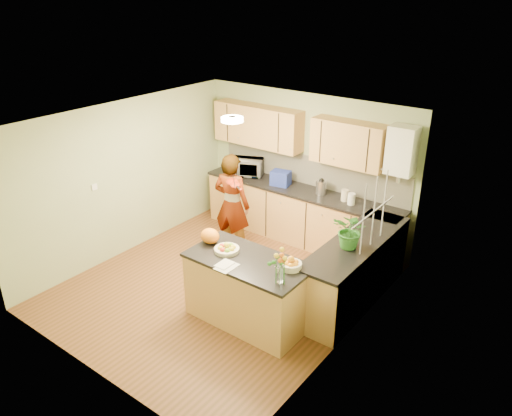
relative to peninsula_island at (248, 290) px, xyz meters
The scene contains 28 objects.
floor 1.00m from the peninsula_island, 153.31° to the left, with size 4.50×4.50×0.00m, color brown.
ceiling 2.22m from the peninsula_island, 153.31° to the left, with size 4.00×4.50×0.02m, color white.
wall_back 2.88m from the peninsula_island, 106.72° to the left, with size 4.00×0.02×2.50m, color #95A575.
wall_front 2.16m from the peninsula_island, 113.29° to the right, with size 4.00×0.02×2.50m, color #95A575.
wall_left 2.93m from the peninsula_island, behind, with size 0.02×4.50×2.50m, color #95A575.
wall_right 1.49m from the peninsula_island, 18.40° to the left, with size 0.02×4.50×2.50m, color #95A575.
back_counter 2.45m from the peninsula_island, 106.51° to the left, with size 3.64×0.62×0.94m.
right_counter 1.54m from the peninsula_island, 54.16° to the left, with size 0.62×2.24×0.94m.
splashback 2.82m from the peninsula_island, 104.80° to the left, with size 3.60×0.02×0.52m, color beige.
upper_cabinets 3.00m from the peninsula_island, 111.40° to the left, with size 3.20×0.34×0.70m.
boiler 3.01m from the peninsula_island, 70.06° to the left, with size 0.40×0.30×0.86m.
window_right 1.90m from the peninsula_island, 39.90° to the left, with size 0.01×1.30×1.05m.
light_switch 2.91m from the peninsula_island, behind, with size 0.02×0.09×0.09m, color white.
ceiling_lamp 2.26m from the peninsula_island, 138.67° to the left, with size 0.30×0.30×0.07m.
peninsula_island is the anchor object (origin of this frame).
fruit_dish 0.62m from the peninsula_island, behind, with size 0.33×0.33×0.11m.
orange_bowl 0.77m from the peninsula_island, 15.26° to the left, with size 0.27×0.27×0.15m.
flower_vase 0.98m from the peninsula_island, 16.70° to the right, with size 0.24×0.24×0.44m.
orange_bag 0.89m from the peninsula_island, behind, with size 0.27×0.23×0.20m, color orange.
papers 0.56m from the peninsula_island, 108.43° to the right, with size 0.21×0.28×0.01m, color silver.
violinist 1.90m from the peninsula_island, 135.80° to the left, with size 0.63×0.41×1.72m, color tan.
violin 1.81m from the peninsula_island, 136.47° to the left, with size 0.64×0.25×0.13m, color #540D05, non-canonical shape.
microwave 3.06m from the peninsula_island, 127.95° to the left, with size 0.55×0.37×0.30m, color white.
blue_box 2.63m from the peninsula_island, 115.11° to the left, with size 0.31×0.23×0.25m, color navy.
kettle 2.49m from the peninsula_island, 97.91° to the left, with size 0.17×0.17×0.31m.
jar_cream 2.44m from the peninsula_island, 87.19° to the left, with size 0.12×0.12×0.19m, color beige.
jar_white 2.38m from the peninsula_island, 83.44° to the left, with size 0.12×0.12×0.18m, color white.
potted_plant 1.55m from the peninsula_island, 48.51° to the left, with size 0.45×0.39×0.50m, color #2E7426.
Camera 1 is at (4.17, -4.72, 4.12)m, focal length 35.00 mm.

